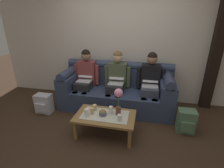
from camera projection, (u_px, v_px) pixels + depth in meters
name	position (u px, v px, depth m)	size (l,w,h in m)	color
ground_plane	(103.00, 140.00, 2.67)	(14.00, 14.00, 0.00)	#382619
back_wall_patterned	(122.00, 37.00, 3.68)	(6.00, 0.12, 2.90)	beige
timber_pillar	(219.00, 40.00, 3.19)	(0.20, 0.20, 2.90)	black
couch	(117.00, 91.00, 3.60)	(2.34, 0.88, 0.96)	#2D3851
person_left	(86.00, 76.00, 3.63)	(0.56, 0.67, 1.22)	#232326
person_middle	(117.00, 78.00, 3.49)	(0.56, 0.67, 1.22)	#232326
person_right	(150.00, 81.00, 3.35)	(0.56, 0.67, 1.22)	#383D4C
coffee_table	(105.00, 117.00, 2.71)	(0.97, 0.57, 0.37)	olive
flower_vase	(118.00, 98.00, 2.58)	(0.14, 0.14, 0.46)	brown
snack_bowl	(103.00, 113.00, 2.66)	(0.12, 0.12, 0.10)	#4C5666
cup_near_left	(92.00, 111.00, 2.69)	(0.06, 0.06, 0.11)	#DBB77A
cup_near_right	(111.00, 110.00, 2.70)	(0.06, 0.06, 0.13)	white
cup_far_center	(120.00, 118.00, 2.50)	(0.07, 0.07, 0.11)	silver
cup_far_left	(87.00, 113.00, 2.62)	(0.07, 0.07, 0.13)	white
cup_far_right	(95.00, 107.00, 2.80)	(0.07, 0.07, 0.10)	#DBB77A
backpack_right	(186.00, 121.00, 2.81)	(0.29, 0.26, 0.41)	#4C6B4C
backpack_left	(44.00, 104.00, 3.41)	(0.33, 0.25, 0.39)	#B7B7BC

